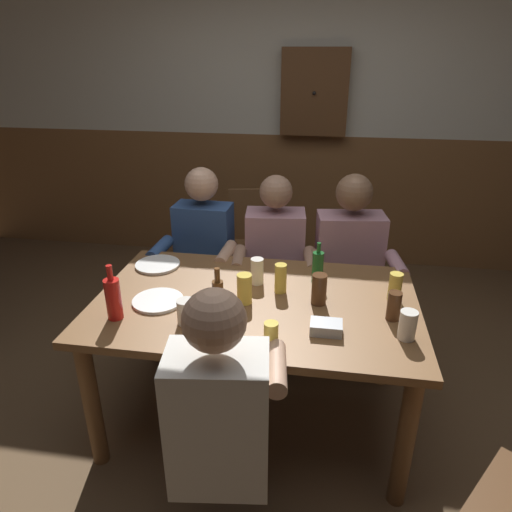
% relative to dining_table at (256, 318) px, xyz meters
% --- Properties ---
extents(ground_plane, '(7.73, 7.73, 0.00)m').
position_rel_dining_table_xyz_m(ground_plane, '(0.00, 0.02, -0.65)').
color(ground_plane, brown).
extents(back_wall_upper, '(6.44, 0.12, 1.51)m').
position_rel_dining_table_xyz_m(back_wall_upper, '(0.00, 2.28, 1.29)').
color(back_wall_upper, beige).
extents(back_wall_wainscot, '(6.44, 0.12, 1.18)m').
position_rel_dining_table_xyz_m(back_wall_wainscot, '(0.00, 2.28, -0.06)').
color(back_wall_wainscot, brown).
rests_on(back_wall_wainscot, ground_plane).
extents(dining_table, '(1.60, 1.00, 0.75)m').
position_rel_dining_table_xyz_m(dining_table, '(0.00, 0.00, 0.00)').
color(dining_table, brown).
rests_on(dining_table, ground_plane).
extents(person_0, '(0.52, 0.54, 1.21)m').
position_rel_dining_table_xyz_m(person_0, '(-0.48, 0.71, 0.02)').
color(person_0, '#2D4C84').
rests_on(person_0, ground_plane).
extents(person_1, '(0.54, 0.57, 1.18)m').
position_rel_dining_table_xyz_m(person_1, '(0.01, 0.72, 0.01)').
color(person_1, '#B78493').
rests_on(person_1, ground_plane).
extents(person_2, '(0.59, 0.57, 1.21)m').
position_rel_dining_table_xyz_m(person_2, '(0.49, 0.74, 0.03)').
color(person_2, '#B78493').
rests_on(person_2, ground_plane).
extents(person_3, '(0.52, 0.56, 1.23)m').
position_rel_dining_table_xyz_m(person_3, '(-0.01, -0.72, 0.03)').
color(person_3, silver).
rests_on(person_3, ground_plane).
extents(chair_empty_near_left, '(0.51, 0.51, 0.88)m').
position_rel_dining_table_xyz_m(chair_empty_near_left, '(-0.24, 1.39, -0.17)').
color(chair_empty_near_left, brown).
rests_on(chair_empty_near_left, ground_plane).
extents(condiment_caddy, '(0.14, 0.10, 0.05)m').
position_rel_dining_table_xyz_m(condiment_caddy, '(0.35, -0.23, 0.13)').
color(condiment_caddy, '#B2B7BC').
rests_on(condiment_caddy, dining_table).
extents(plate_0, '(0.25, 0.25, 0.01)m').
position_rel_dining_table_xyz_m(plate_0, '(-0.47, -0.10, 0.11)').
color(plate_0, white).
rests_on(plate_0, dining_table).
extents(plate_1, '(0.25, 0.25, 0.01)m').
position_rel_dining_table_xyz_m(plate_1, '(-0.62, 0.30, 0.11)').
color(plate_1, white).
rests_on(plate_1, dining_table).
extents(bottle_0, '(0.05, 0.05, 0.23)m').
position_rel_dining_table_xyz_m(bottle_0, '(-0.15, -0.14, 0.20)').
color(bottle_0, '#593314').
rests_on(bottle_0, dining_table).
extents(bottle_1, '(0.07, 0.07, 0.27)m').
position_rel_dining_table_xyz_m(bottle_1, '(-0.61, -0.27, 0.21)').
color(bottle_1, red).
rests_on(bottle_1, dining_table).
extents(bottle_2, '(0.06, 0.06, 0.23)m').
position_rel_dining_table_xyz_m(bottle_2, '(0.29, 0.24, 0.19)').
color(bottle_2, '#195923').
rests_on(bottle_2, dining_table).
extents(pint_glass_0, '(0.06, 0.06, 0.15)m').
position_rel_dining_table_xyz_m(pint_glass_0, '(0.11, 0.10, 0.18)').
color(pint_glass_0, '#E5C64C').
rests_on(pint_glass_0, dining_table).
extents(pint_glass_1, '(0.08, 0.08, 0.12)m').
position_rel_dining_table_xyz_m(pint_glass_1, '(-0.28, -0.26, 0.16)').
color(pint_glass_1, white).
rests_on(pint_glass_1, dining_table).
extents(pint_glass_2, '(0.06, 0.06, 0.10)m').
position_rel_dining_table_xyz_m(pint_glass_2, '(0.12, -0.36, 0.16)').
color(pint_glass_2, '#E5C64C').
rests_on(pint_glass_2, dining_table).
extents(pint_glass_3, '(0.07, 0.07, 0.16)m').
position_rel_dining_table_xyz_m(pint_glass_3, '(0.31, 0.02, 0.18)').
color(pint_glass_3, '#4C2D19').
rests_on(pint_glass_3, dining_table).
extents(pint_glass_4, '(0.07, 0.07, 0.15)m').
position_rel_dining_table_xyz_m(pint_glass_4, '(-0.05, -0.03, 0.18)').
color(pint_glass_4, '#E5C64C').
rests_on(pint_glass_4, dining_table).
extents(pint_glass_5, '(0.08, 0.08, 0.13)m').
position_rel_dining_table_xyz_m(pint_glass_5, '(0.69, -0.22, 0.17)').
color(pint_glass_5, white).
rests_on(pint_glass_5, dining_table).
extents(pint_glass_6, '(0.06, 0.06, 0.14)m').
position_rel_dining_table_xyz_m(pint_glass_6, '(0.65, -0.07, 0.17)').
color(pint_glass_6, '#4C2D19').
rests_on(pint_glass_6, dining_table).
extents(pint_glass_7, '(0.07, 0.07, 0.14)m').
position_rel_dining_table_xyz_m(pint_glass_7, '(-0.02, 0.18, 0.17)').
color(pint_glass_7, white).
rests_on(pint_glass_7, dining_table).
extents(pint_glass_8, '(0.06, 0.06, 0.15)m').
position_rel_dining_table_xyz_m(pint_glass_8, '(0.68, 0.11, 0.18)').
color(pint_glass_8, '#E5C64C').
rests_on(pint_glass_8, dining_table).
extents(wall_dart_cabinet, '(0.56, 0.15, 0.70)m').
position_rel_dining_table_xyz_m(wall_dart_cabinet, '(0.15, 2.15, 0.91)').
color(wall_dart_cabinet, brown).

